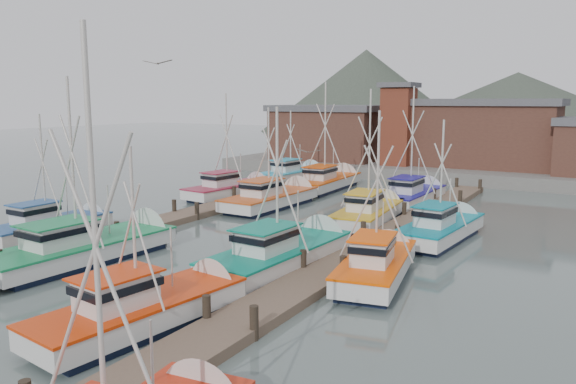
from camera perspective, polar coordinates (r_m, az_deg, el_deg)
The scene contains 22 objects.
ground at distance 30.75m, azimuth -6.51°, elevation -5.70°, with size 260.00×260.00×0.00m, color #50605C.
dock_left at distance 38.09m, azimuth -11.30°, elevation -2.58°, with size 2.30×46.00×1.50m.
dock_right at distance 30.79m, azimuth 8.66°, elevation -5.32°, with size 2.30×46.00×1.50m.
quay at distance 63.71m, azimuth 13.89°, elevation 2.41°, with size 44.00×16.00×1.20m, color slate.
shed_left at distance 65.54m, azimuth 4.21°, elevation 6.12°, with size 12.72×8.48×6.20m.
shed_center at distance 61.94m, azimuth 19.38°, elevation 5.76°, with size 14.84×9.54×6.90m.
lookout_tower at distance 60.14m, azimuth 11.13°, elevation 6.85°, with size 3.60×3.60×8.50m.
distant_hills at distance 149.67m, azimuth 18.66°, elevation 5.75°, with size 175.00×140.00×42.00m.
boat_1 at distance 20.86m, azimuth -13.57°, elevation -11.29°, with size 3.66×8.77×7.13m.
boat_4 at distance 29.91m, azimuth -19.32°, elevation -5.25°, with size 4.09×10.51×10.02m.
boat_5 at distance 27.26m, azimuth -0.18°, elevation -6.12°, with size 3.51×9.74×8.50m.
boat_6 at distance 35.49m, azimuth -22.48°, elevation -3.21°, with size 3.18×7.87×7.77m.
boat_7 at distance 25.67m, azimuth 9.15°, elevation -7.22°, with size 3.76×8.19×8.11m.
boat_8 at distance 42.27m, azimuth -1.38°, elevation -0.59°, with size 3.45×9.82×8.31m.
boat_9 at distance 37.17m, azimuth 8.44°, elevation -2.05°, with size 3.73×9.03×9.37m.
boat_10 at distance 46.75m, azimuth -5.59°, elevation 0.33°, with size 3.77×9.05×9.22m.
boat_11 at distance 33.51m, azimuth 15.49°, elevation -3.54°, with size 3.30×8.60×7.57m.
boat_12 at distance 51.03m, azimuth 4.11°, elevation 1.11°, with size 4.22×10.15×10.48m.
boat_13 at distance 44.52m, azimuth 12.63°, elevation -0.30°, with size 3.90×9.19×9.76m.
boat_14 at distance 56.09m, azimuth 0.67°, elevation 1.86°, with size 3.42×9.16×7.72m.
gull_near at distance 26.22m, azimuth -13.12°, elevation 12.66°, with size 1.55×0.65×0.24m.
gull_far at distance 30.25m, azimuth 2.10°, elevation 4.16°, with size 1.55×0.62×0.24m.
Camera 1 is at (17.94, -23.69, 7.91)m, focal length 35.00 mm.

